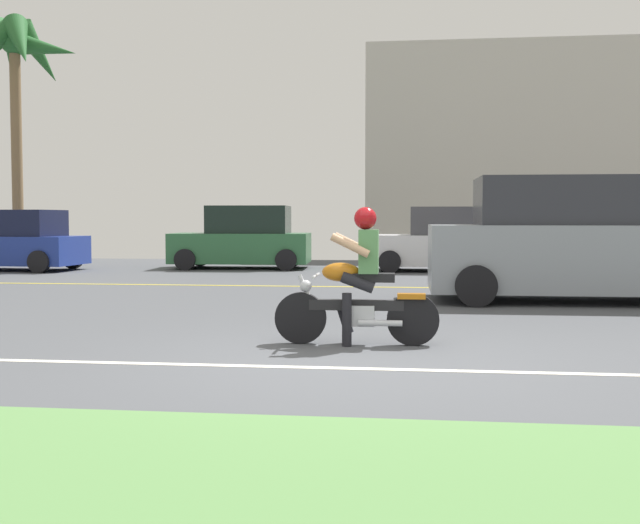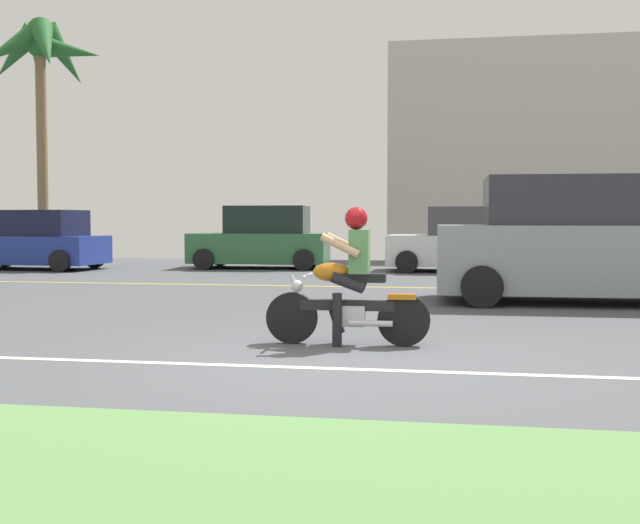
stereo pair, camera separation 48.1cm
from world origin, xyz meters
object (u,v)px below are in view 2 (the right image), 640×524
at_px(parked_car_0, 33,242).
at_px(parked_car_1, 262,239).
at_px(palm_tree_0, 41,61).
at_px(parked_car_2, 468,242).
at_px(suv_nearby, 592,242).
at_px(motorcyclist, 349,287).

height_order(parked_car_0, parked_car_1, parked_car_1).
bearing_deg(palm_tree_0, parked_car_2, -8.56).
bearing_deg(suv_nearby, parked_car_1, 133.75).
bearing_deg(parked_car_1, parked_car_2, -4.84).
relative_size(motorcyclist, parked_car_1, 0.46).
bearing_deg(parked_car_2, palm_tree_0, 171.44).
height_order(motorcyclist, suv_nearby, suv_nearby).
height_order(parked_car_0, palm_tree_0, palm_tree_0).
distance_m(suv_nearby, parked_car_1, 10.57).
xyz_separation_m(motorcyclist, parked_car_1, (-4.04, 12.43, 0.16)).
relative_size(parked_car_0, parked_car_1, 1.04).
xyz_separation_m(parked_car_0, parked_car_1, (5.88, 1.50, 0.05)).
bearing_deg(parked_car_2, motorcyclist, -96.88).
xyz_separation_m(parked_car_1, parked_car_2, (5.48, -0.46, -0.02)).
bearing_deg(suv_nearby, motorcyclist, -124.34).
bearing_deg(parked_car_0, parked_car_1, 14.28).
relative_size(motorcyclist, parked_car_2, 0.45).
xyz_separation_m(suv_nearby, palm_tree_0, (-14.52, 9.08, 5.14)).
relative_size(suv_nearby, parked_car_1, 1.33).
xyz_separation_m(suv_nearby, parked_car_0, (-13.19, 6.14, -0.24)).
relative_size(motorcyclist, palm_tree_0, 0.24).
distance_m(parked_car_0, parked_car_2, 11.41).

